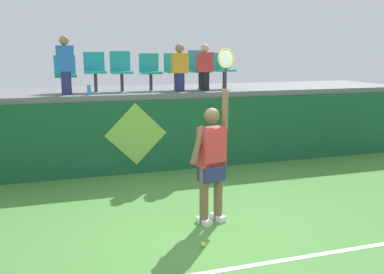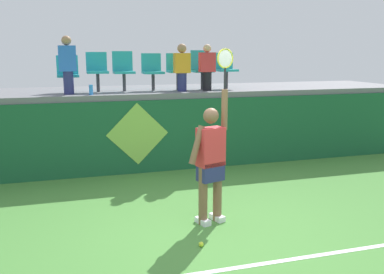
% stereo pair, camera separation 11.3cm
% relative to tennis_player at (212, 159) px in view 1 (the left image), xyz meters
% --- Properties ---
extents(ground_plane, '(40.00, 40.00, 0.00)m').
position_rel_tennis_player_xyz_m(ground_plane, '(-0.08, -0.38, -0.95)').
color(ground_plane, '#478438').
extents(court_back_wall, '(12.65, 0.20, 1.50)m').
position_rel_tennis_player_xyz_m(court_back_wall, '(-0.08, 2.98, -0.20)').
color(court_back_wall, '#195633').
rests_on(court_back_wall, ground_plane).
extents(spectator_platform, '(12.65, 2.50, 0.12)m').
position_rel_tennis_player_xyz_m(spectator_platform, '(-0.08, 4.18, 0.61)').
color(spectator_platform, slate).
rests_on(spectator_platform, court_back_wall).
extents(court_baseline_stripe, '(11.39, 0.08, 0.01)m').
position_rel_tennis_player_xyz_m(court_baseline_stripe, '(-0.08, -1.40, -0.95)').
color(court_baseline_stripe, white).
rests_on(court_baseline_stripe, ground_plane).
extents(tennis_player, '(0.73, 0.36, 2.51)m').
position_rel_tennis_player_xyz_m(tennis_player, '(0.00, 0.00, 0.00)').
color(tennis_player, white).
rests_on(tennis_player, ground_plane).
extents(tennis_ball, '(0.07, 0.07, 0.07)m').
position_rel_tennis_player_xyz_m(tennis_ball, '(-0.39, -0.75, -0.92)').
color(tennis_ball, '#D1E533').
rests_on(tennis_ball, ground_plane).
extents(water_bottle, '(0.08, 0.08, 0.20)m').
position_rel_tennis_player_xyz_m(water_bottle, '(-1.44, 3.14, 0.77)').
color(water_bottle, '#338CE5').
rests_on(water_bottle, spectator_platform).
extents(stadium_chair_0, '(0.44, 0.42, 0.77)m').
position_rel_tennis_player_xyz_m(stadium_chair_0, '(-1.85, 3.82, 1.09)').
color(stadium_chair_0, '#38383D').
rests_on(stadium_chair_0, spectator_platform).
extents(stadium_chair_1, '(0.44, 0.42, 0.84)m').
position_rel_tennis_player_xyz_m(stadium_chair_1, '(-1.25, 3.82, 1.15)').
color(stadium_chair_1, '#38383D').
rests_on(stadium_chair_1, spectator_platform).
extents(stadium_chair_2, '(0.44, 0.42, 0.86)m').
position_rel_tennis_player_xyz_m(stadium_chair_2, '(-0.69, 3.82, 1.15)').
color(stadium_chair_2, '#38383D').
rests_on(stadium_chair_2, spectator_platform).
extents(stadium_chair_3, '(0.44, 0.42, 0.81)m').
position_rel_tennis_player_xyz_m(stadium_chair_3, '(-0.05, 3.82, 1.13)').
color(stadium_chair_3, '#38383D').
rests_on(stadium_chair_3, spectator_platform).
extents(stadium_chair_4, '(0.44, 0.42, 0.81)m').
position_rel_tennis_player_xyz_m(stadium_chair_4, '(0.52, 3.81, 1.14)').
color(stadium_chair_4, '#38383D').
rests_on(stadium_chair_4, spectator_platform).
extents(stadium_chair_5, '(0.44, 0.42, 0.88)m').
position_rel_tennis_player_xyz_m(stadium_chair_5, '(1.09, 3.82, 1.16)').
color(stadium_chair_5, '#38383D').
rests_on(stadium_chair_5, spectator_platform).
extents(stadium_chair_6, '(0.44, 0.42, 0.82)m').
position_rel_tennis_player_xyz_m(stadium_chair_6, '(1.68, 3.81, 1.15)').
color(stadium_chair_6, '#38383D').
rests_on(stadium_chair_6, spectator_platform).
extents(spectator_0, '(0.34, 0.20, 1.02)m').
position_rel_tennis_player_xyz_m(spectator_0, '(0.52, 3.40, 1.20)').
color(spectator_0, navy).
rests_on(spectator_0, spectator_platform).
extents(spectator_1, '(0.34, 0.20, 1.01)m').
position_rel_tennis_player_xyz_m(spectator_1, '(1.09, 3.41, 1.19)').
color(spectator_1, black).
rests_on(spectator_1, spectator_platform).
extents(spectator_2, '(0.34, 0.20, 1.16)m').
position_rel_tennis_player_xyz_m(spectator_2, '(-1.85, 3.40, 1.28)').
color(spectator_2, navy).
rests_on(spectator_2, spectator_platform).
extents(wall_signage_mount, '(1.27, 0.01, 1.46)m').
position_rel_tennis_player_xyz_m(wall_signage_mount, '(-0.57, 2.88, -0.95)').
color(wall_signage_mount, '#195633').
rests_on(wall_signage_mount, ground_plane).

